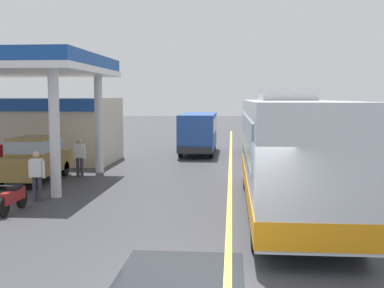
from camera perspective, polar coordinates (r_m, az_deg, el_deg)
The scene contains 10 objects.
ground at distance 28.71m, azimuth 4.66°, elevation -1.27°, with size 120.00×120.00×0.00m, color #38383D.
lane_divider_stripe at distance 23.76m, azimuth 4.62°, elevation -2.69°, with size 0.16×50.00×0.01m, color #D8CC4C.
coach_bus_main at distance 14.62m, azimuth 11.46°, elevation -1.19°, with size 2.60×11.04×3.69m.
gas_station_roadside at distance 24.58m, azimuth -18.51°, elevation 3.45°, with size 9.10×11.95×5.10m.
car_at_pump at distance 20.44m, azimuth -18.39°, elevation -1.45°, with size 1.70×4.20×1.82m.
minibus_opposing_lane at distance 28.95m, azimuth 0.77°, elevation 1.73°, with size 2.04×6.13×2.44m.
motorcycle_parked_forecourt at distance 15.24m, azimuth -20.66°, elevation -6.02°, with size 0.55×1.80×0.92m.
pedestrian_near_pump at distance 16.48m, azimuth -18.11°, elevation -3.36°, with size 0.55×0.22×1.66m.
pedestrian_by_shop at distance 21.14m, azimuth -13.32°, elevation -1.32°, with size 0.55×0.22×1.66m.
car_trailing_behind_bus at distance 29.54m, azimuth 8.35°, elevation 0.86°, with size 1.70×4.20×1.82m.
Camera 1 is at (0.05, -8.51, 3.41)m, focal length 44.51 mm.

